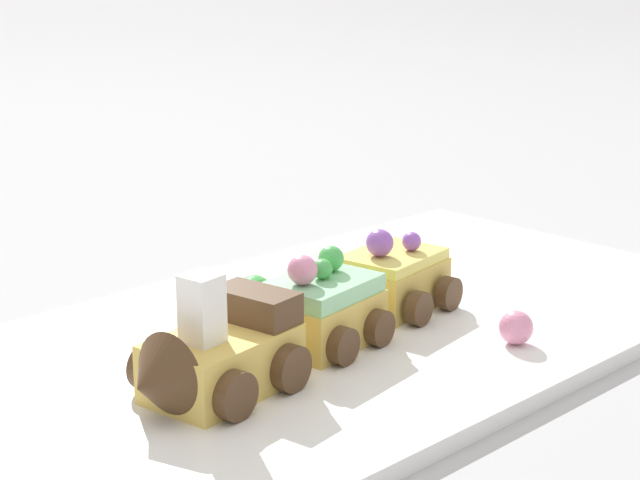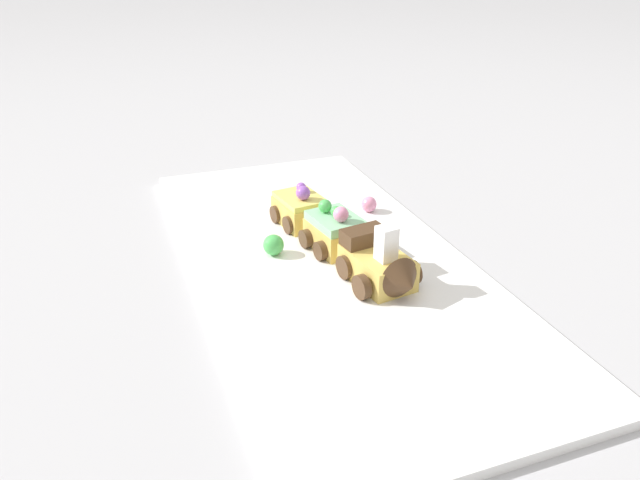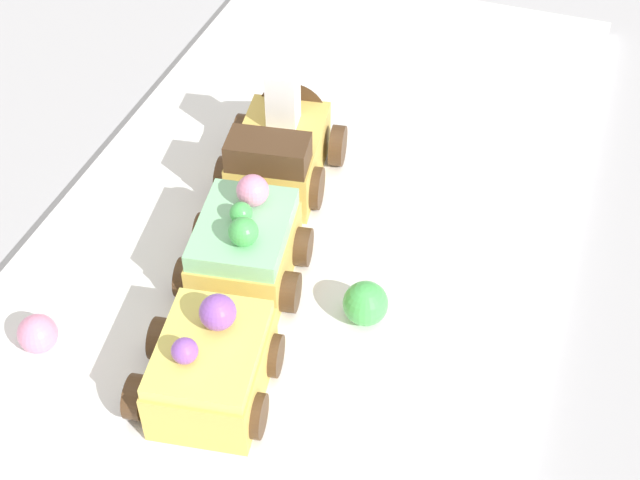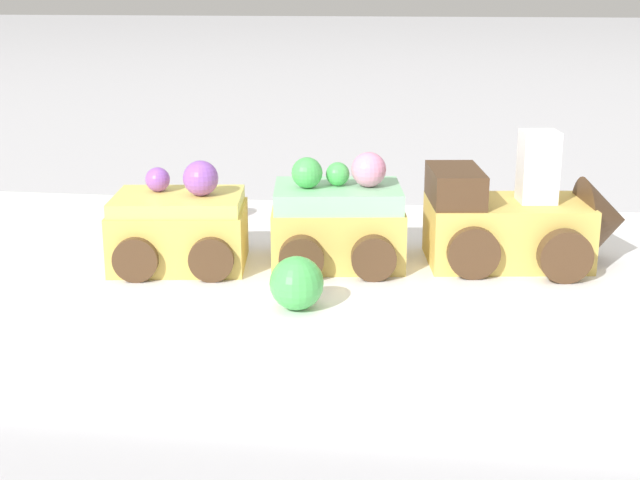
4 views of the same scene
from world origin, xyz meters
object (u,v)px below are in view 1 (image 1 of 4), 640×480
gumball_pink (516,328)px  gumball_green (254,293)px  cake_train_locomotive (212,359)px  cake_car_mint (321,310)px  cake_car_lemon (396,281)px

gumball_pink → gumball_green: bearing=-64.3°
cake_train_locomotive → gumball_green: 0.16m
gumball_pink → cake_car_mint: bearing=-44.3°
cake_car_mint → gumball_pink: (-0.10, 0.09, -0.01)m
cake_train_locomotive → gumball_pink: (-0.21, 0.08, -0.01)m
cake_car_lemon → gumball_pink: bearing=83.6°
cake_train_locomotive → cake_car_mint: size_ratio=1.44×
cake_car_mint → gumball_green: 0.08m
cake_car_lemon → gumball_green: bearing=-49.2°
cake_car_mint → cake_car_lemon: (-0.09, -0.01, -0.00)m
gumball_green → gumball_pink: gumball_green is taller
cake_car_lemon → gumball_pink: cake_car_lemon is taller
gumball_green → gumball_pink: size_ratio=1.17×
cake_train_locomotive → cake_car_mint: bearing=-179.9°
cake_train_locomotive → gumball_pink: size_ratio=5.23×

